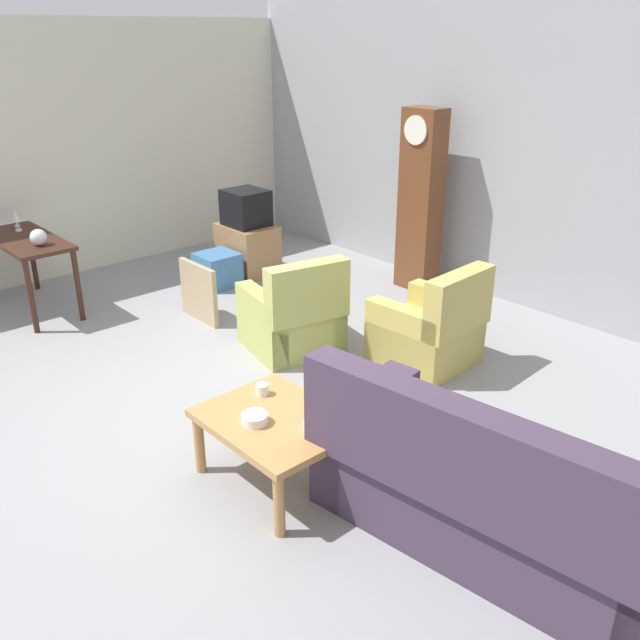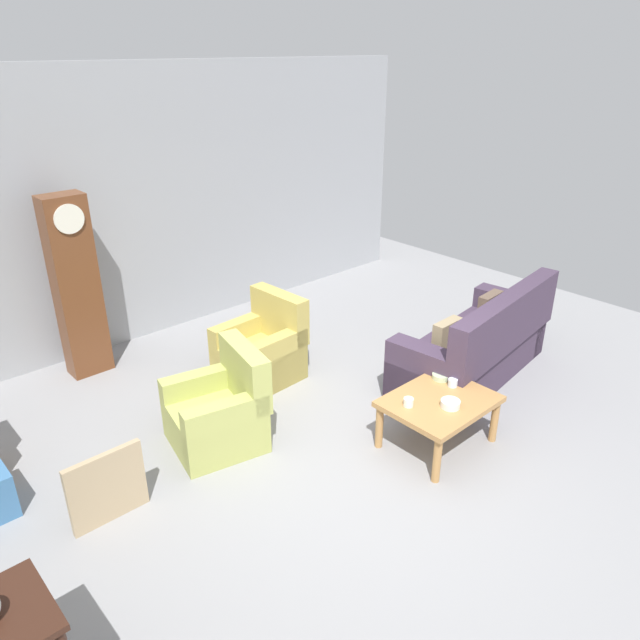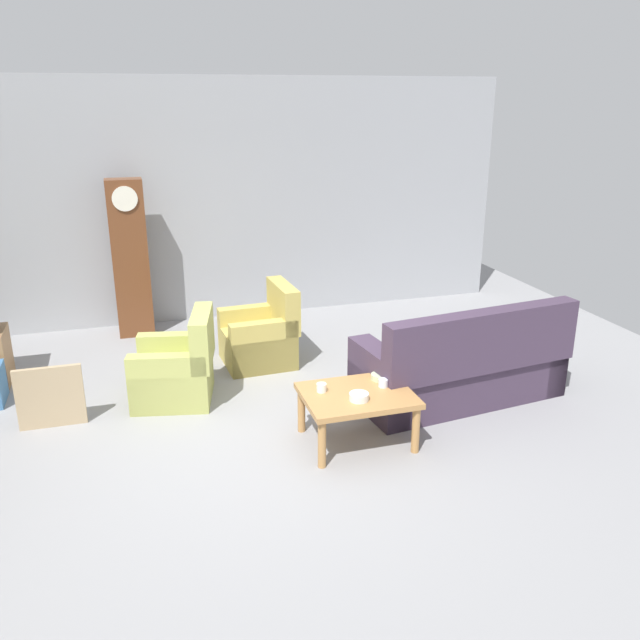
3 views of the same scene
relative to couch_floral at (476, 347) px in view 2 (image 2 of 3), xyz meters
name	(u,v)px [view 2 (image 2 of 3)]	position (x,y,z in m)	size (l,w,h in m)	color
ground_plane	(351,459)	(-2.05, -0.13, -0.35)	(10.40, 10.40, 0.00)	gray
garage_door_wall	(138,207)	(-2.05, 3.47, 1.25)	(8.40, 0.16, 3.20)	#9EA0A5
couch_floral	(476,347)	(0.00, 0.00, 0.00)	(2.19, 1.13, 1.04)	#423347
armchair_olive_near	(220,413)	(-2.75, 0.86, -0.05)	(0.93, 0.91, 0.92)	tan
armchair_olive_far	(262,351)	(-1.73, 1.57, -0.05)	(0.83, 0.80, 0.92)	tan
coffee_table_wood	(439,406)	(-1.30, -0.49, 0.05)	(0.96, 0.76, 0.48)	#B27F47
grandfather_clock	(76,287)	(-3.09, 2.98, 0.65)	(0.44, 0.30, 2.00)	brown
framed_picture_leaning	(107,487)	(-3.93, 0.60, -0.05)	(0.60, 0.05, 0.60)	tan
cup_white_porcelain	(408,402)	(-1.60, -0.37, 0.16)	(0.09, 0.09, 0.08)	white
cup_blue_rimmed	(453,383)	(-1.04, -0.43, 0.16)	(0.09, 0.09, 0.07)	silver
bowl_white_stacked	(450,404)	(-1.34, -0.63, 0.16)	(0.17, 0.17, 0.06)	white
bowl_shallow_green	(441,376)	(-1.01, -0.27, 0.15)	(0.17, 0.17, 0.05)	#B2C69E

